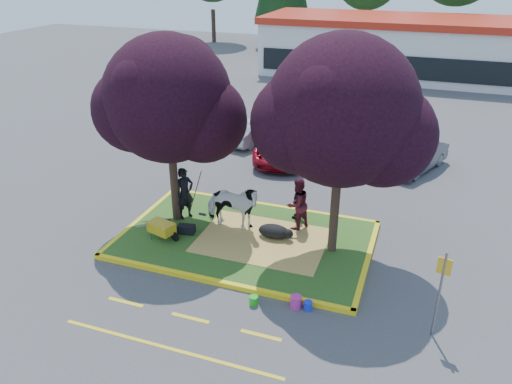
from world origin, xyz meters
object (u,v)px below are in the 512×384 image
(sign_post, at_px, (441,286))
(car_black, at_px, (170,120))
(cow, at_px, (232,207))
(calf, at_px, (274,231))
(handler, at_px, (185,193))
(bucket_green, at_px, (254,300))
(bucket_blue, at_px, (308,306))
(wheelbarrow, at_px, (162,228))
(bucket_pink, at_px, (296,302))
(car_silver, at_px, (254,131))

(sign_post, relative_size, car_black, 0.55)
(cow, bearing_deg, car_black, 37.44)
(calf, bearing_deg, cow, -160.63)
(handler, relative_size, bucket_green, 7.20)
(car_black, bearing_deg, bucket_green, -74.95)
(bucket_green, distance_m, bucket_blue, 1.50)
(bucket_blue, bearing_deg, handler, 147.63)
(handler, xyz_separation_m, wheelbarrow, (-0.07, -1.64, -0.54))
(bucket_pink, xyz_separation_m, bucket_blue, (0.34, 0.00, -0.04))
(bucket_blue, bearing_deg, sign_post, 1.78)
(car_silver, bearing_deg, calf, 128.72)
(bucket_green, height_order, bucket_pink, bucket_pink)
(handler, xyz_separation_m, bucket_blue, (5.41, -3.43, -0.97))
(cow, distance_m, calf, 1.67)
(handler, height_order, bucket_green, handler)
(sign_post, bearing_deg, handler, 172.15)
(bucket_blue, bearing_deg, wheelbarrow, 161.89)
(cow, distance_m, bucket_blue, 4.86)
(cow, bearing_deg, calf, -96.72)
(bucket_pink, bearing_deg, bucket_blue, 0.00)
(cow, bearing_deg, sign_post, -116.84)
(car_silver, bearing_deg, handler, 108.51)
(bucket_blue, bearing_deg, cow, 137.46)
(handler, bearing_deg, calf, -64.55)
(bucket_green, xyz_separation_m, bucket_blue, (1.48, 0.29, -0.00))
(calf, xyz_separation_m, wheelbarrow, (-3.51, -1.31, 0.18))
(cow, xyz_separation_m, sign_post, (6.75, -3.13, 0.53))
(bucket_pink, bearing_deg, cow, 134.53)
(wheelbarrow, height_order, car_silver, car_silver)
(handler, xyz_separation_m, bucket_green, (3.94, -3.72, -0.97))
(calf, distance_m, bucket_blue, 3.69)
(calf, relative_size, wheelbarrow, 0.68)
(wheelbarrow, bearing_deg, car_silver, 108.78)
(cow, distance_m, car_black, 11.26)
(wheelbarrow, bearing_deg, sign_post, 5.14)
(bucket_green, relative_size, car_silver, 0.07)
(cow, relative_size, car_silver, 0.55)
(sign_post, bearing_deg, bucket_pink, -165.14)
(calf, relative_size, car_black, 0.24)
(calf, xyz_separation_m, bucket_blue, (1.97, -3.10, -0.25))
(wheelbarrow, relative_size, bucket_blue, 6.10)
(cow, height_order, bucket_blue, cow)
(bucket_pink, bearing_deg, bucket_green, -165.69)
(bucket_pink, xyz_separation_m, car_black, (-10.32, 11.94, 0.59))
(wheelbarrow, bearing_deg, bucket_pink, -3.09)
(handler, relative_size, car_silver, 0.53)
(bucket_blue, relative_size, car_silver, 0.07)
(car_black, bearing_deg, sign_post, -62.32)
(calf, height_order, car_silver, car_silver)
(bucket_blue, xyz_separation_m, car_silver, (-5.95, 12.15, 0.46))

